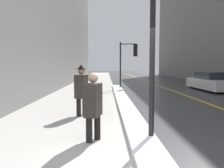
% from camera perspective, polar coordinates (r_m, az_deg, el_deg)
% --- Properties ---
extents(ground_plane, '(160.00, 160.00, 0.00)m').
position_cam_1_polar(ground_plane, '(4.19, 7.33, -19.04)').
color(ground_plane, '#38383A').
extents(sidewalk_slab, '(4.00, 80.00, 0.01)m').
position_cam_1_polar(sidewalk_slab, '(18.92, -5.73, -0.48)').
color(sidewalk_slab, '#B2AFA8').
rests_on(sidewalk_slab, ground).
extents(road_centre_stripe, '(0.16, 80.00, 0.00)m').
position_cam_1_polar(road_centre_stripe, '(19.42, 12.21, -0.45)').
color(road_centre_stripe, gold).
rests_on(road_centre_stripe, ground).
extents(snow_bank_curb, '(0.62, 15.48, 0.15)m').
position_cam_1_polar(snow_bank_curb, '(10.36, 2.90, -4.30)').
color(snow_bank_curb, white).
rests_on(snow_bank_curb, ground).
extents(building_facade_left, '(6.00, 36.00, 16.30)m').
position_cam_1_polar(building_facade_left, '(25.47, -16.96, 19.13)').
color(building_facade_left, slate).
rests_on(building_facade_left, ground).
extents(traffic_light_near, '(1.31, 0.33, 3.47)m').
position_cam_1_polar(traffic_light_near, '(16.24, 4.70, 7.50)').
color(traffic_light_near, black).
rests_on(traffic_light_near, ground).
extents(pedestrian_with_shoulder_bag, '(0.41, 0.74, 1.54)m').
position_cam_1_polar(pedestrian_with_shoulder_bag, '(4.88, -4.90, -5.13)').
color(pedestrian_with_shoulder_bag, black).
rests_on(pedestrian_with_shoulder_bag, ground).
extents(pedestrian_in_glasses, '(0.44, 0.60, 1.75)m').
position_cam_1_polar(pedestrian_in_glasses, '(7.45, -7.99, -1.02)').
color(pedestrian_in_glasses, black).
rests_on(pedestrian_in_glasses, ground).
extents(parked_car_white, '(1.94, 4.57, 1.30)m').
position_cam_1_polar(parked_car_white, '(16.76, 24.63, 0.54)').
color(parked_car_white, silver).
rests_on(parked_car_white, ground).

